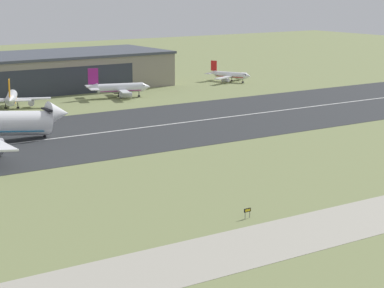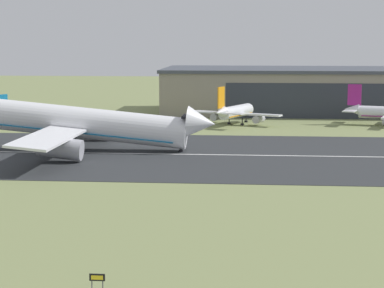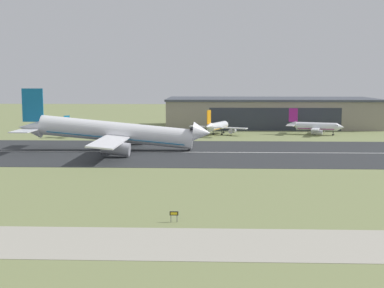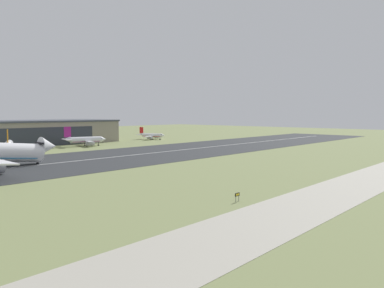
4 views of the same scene
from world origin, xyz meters
The scene contains 10 objects.
ground_plane centered at (0.00, 58.26, 0.00)m, with size 663.42×663.42×0.00m, color #7A8451.
runway_strip centered at (0.00, 116.52, 0.03)m, with size 423.42×54.58×0.06m, color #2B2D30.
runway_centreline centered at (0.00, 116.52, 0.07)m, with size 381.08×0.70×0.01m, color silver.
taxiway_road centered at (0.00, 30.64, 0.03)m, with size 317.57×14.10×0.05m, color #A8A393.
hangar_building centered at (19.32, 197.55, 6.33)m, with size 90.43×35.91×12.64m.
airplane_landing centered at (-35.29, 119.78, 5.39)m, with size 58.57×57.52×18.52m.
airplane_parked_west centered at (-53.41, 160.61, 2.90)m, with size 18.91×21.39×8.03m.
airplane_parked_centre centered at (32.92, 165.87, 3.08)m, with size 22.27×18.35×9.91m.
airplane_parked_east centered at (-4.37, 164.59, 3.16)m, with size 22.35×21.30×9.83m.
runway_sign centered at (-12.19, 41.08, 1.22)m, with size 1.34×0.13×1.67m.
Camera 3 is at (-6.48, -38.18, 22.11)m, focal length 50.00 mm.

